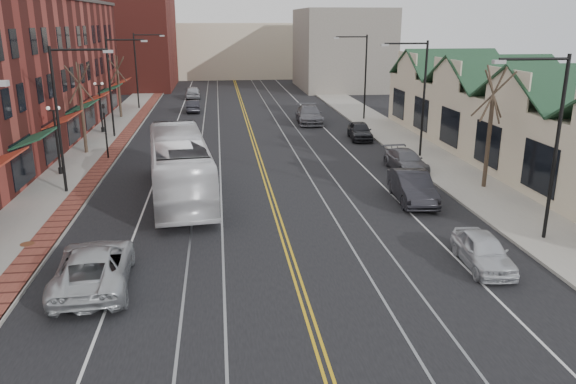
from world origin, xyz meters
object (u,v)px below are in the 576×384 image
object	(u,v)px
parked_car_b	(412,187)
parked_car_d	(360,131)
parked_suv	(94,267)
parked_car_c	(406,161)
parked_car_a	(483,251)
transit_bus	(180,166)

from	to	relation	value
parked_car_b	parked_car_d	distance (m)	16.66
parked_suv	parked_car_b	distance (m)	17.18
parked_car_c	parked_suv	bearing A→B (deg)	-142.47
parked_car_d	parked_car_a	bearing A→B (deg)	-88.03
parked_car_a	parked_car_d	world-z (taller)	parked_car_d
parked_car_b	parked_car_d	xyz separation A→B (m)	(1.27, 16.61, -0.10)
parked_car_c	parked_car_a	bearing A→B (deg)	-100.73
parked_car_a	parked_car_b	distance (m)	8.49
parked_car_a	parked_car_b	bearing A→B (deg)	94.40
parked_car_c	parked_car_b	bearing A→B (deg)	-109.49
transit_bus	parked_car_d	world-z (taller)	transit_bus
parked_suv	parked_car_c	xyz separation A→B (m)	(16.80, 14.80, -0.12)
transit_bus	parked_car_c	size ratio (longest dim) A/B	2.74
parked_suv	parked_car_c	distance (m)	22.39
parked_car_b	parked_car_c	bearing A→B (deg)	78.67
parked_car_b	parked_car_d	size ratio (longest dim) A/B	1.17
parked_car_c	parked_car_d	bearing A→B (deg)	89.12
parked_car_a	parked_car_c	size ratio (longest dim) A/B	0.87
parked_suv	parked_car_b	xyz separation A→B (m)	(15.00, 8.38, 0.04)
parked_car_b	parked_car_d	bearing A→B (deg)	89.94
parked_car_b	parked_car_c	distance (m)	6.67
transit_bus	parked_suv	bearing A→B (deg)	70.71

